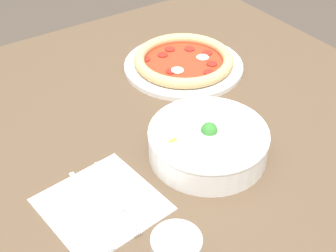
% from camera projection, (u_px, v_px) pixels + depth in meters
% --- Properties ---
extents(dining_table, '(1.10, 1.08, 0.78)m').
position_uv_depth(dining_table, '(171.00, 164.00, 1.04)').
color(dining_table, brown).
rests_on(dining_table, ground_plane).
extents(pizza, '(0.29, 0.29, 0.04)m').
position_uv_depth(pizza, '(184.00, 62.00, 1.15)').
color(pizza, white).
rests_on(pizza, dining_table).
extents(bowl, '(0.23, 0.23, 0.08)m').
position_uv_depth(bowl, '(208.00, 141.00, 0.89)').
color(bowl, white).
rests_on(bowl, dining_table).
extents(napkin, '(0.20, 0.20, 0.00)m').
position_uv_depth(napkin, '(102.00, 204.00, 0.80)').
color(napkin, white).
rests_on(napkin, dining_table).
extents(fork, '(0.03, 0.19, 0.00)m').
position_uv_depth(fork, '(115.00, 195.00, 0.82)').
color(fork, silver).
rests_on(fork, napkin).
extents(knife, '(0.03, 0.19, 0.01)m').
position_uv_depth(knife, '(88.00, 205.00, 0.80)').
color(knife, silver).
rests_on(knife, napkin).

